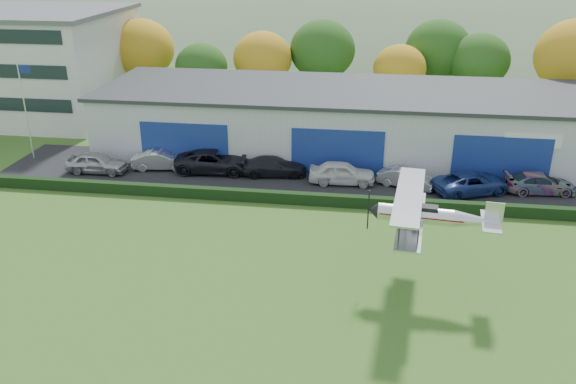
# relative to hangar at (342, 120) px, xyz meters

# --- Properties ---
(ground) EXTENTS (300.00, 300.00, 0.00)m
(ground) POSITION_rel_hangar_xyz_m (-5.00, -27.98, -2.66)
(ground) COLOR #3B6520
(ground) RESTS_ON ground
(apron) EXTENTS (48.00, 9.00, 0.05)m
(apron) POSITION_rel_hangar_xyz_m (-2.00, -6.98, -2.63)
(apron) COLOR black
(apron) RESTS_ON ground
(hedge) EXTENTS (46.00, 0.60, 0.80)m
(hedge) POSITION_rel_hangar_xyz_m (-2.00, -11.78, -2.26)
(hedge) COLOR black
(hedge) RESTS_ON ground
(hangar) EXTENTS (40.60, 12.60, 5.30)m
(hangar) POSITION_rel_hangar_xyz_m (0.00, 0.00, 0.00)
(hangar) COLOR #B2B7BC
(hangar) RESTS_ON ground
(office_block) EXTENTS (20.60, 15.60, 10.40)m
(office_block) POSITION_rel_hangar_xyz_m (-33.00, 7.02, 2.56)
(office_block) COLOR silver
(office_block) RESTS_ON ground
(flagpole) EXTENTS (1.05, 0.10, 8.00)m
(flagpole) POSITION_rel_hangar_xyz_m (-24.88, -5.98, 2.13)
(flagpole) COLOR silver
(flagpole) RESTS_ON ground
(tree_belt) EXTENTS (75.70, 13.22, 10.12)m
(tree_belt) POSITION_rel_hangar_xyz_m (-4.15, 12.64, 2.95)
(tree_belt) COLOR #3D2614
(tree_belt) RESTS_ON ground
(distant_hills) EXTENTS (430.00, 196.00, 56.00)m
(distant_hills) POSITION_rel_hangar_xyz_m (-9.38, 112.02, -15.70)
(distant_hills) COLOR #4C6642
(distant_hills) RESTS_ON ground
(car_0) EXTENTS (4.71, 1.94, 1.60)m
(car_0) POSITION_rel_hangar_xyz_m (-18.38, -8.23, -1.81)
(car_0) COLOR silver
(car_0) RESTS_ON apron
(car_1) EXTENTS (4.60, 2.22, 1.45)m
(car_1) POSITION_rel_hangar_xyz_m (-13.74, -6.83, -1.88)
(car_1) COLOR silver
(car_1) RESTS_ON apron
(car_2) EXTENTS (6.17, 3.12, 1.67)m
(car_2) POSITION_rel_hangar_xyz_m (-9.43, -6.82, -1.77)
(car_2) COLOR black
(car_2) RESTS_ON apron
(car_3) EXTENTS (5.18, 2.66, 1.44)m
(car_3) POSITION_rel_hangar_xyz_m (-4.73, -6.91, -1.89)
(car_3) COLOR black
(car_3) RESTS_ON apron
(car_4) EXTENTS (4.92, 2.15, 1.65)m
(car_4) POSITION_rel_hangar_xyz_m (0.50, -7.77, -1.78)
(car_4) COLOR silver
(car_4) RESTS_ON apron
(car_5) EXTENTS (4.37, 2.74, 1.36)m
(car_5) POSITION_rel_hangar_xyz_m (5.18, -7.81, -1.93)
(car_5) COLOR silver
(car_5) RESTS_ON apron
(car_6) EXTENTS (6.06, 4.57, 1.53)m
(car_6) POSITION_rel_hangar_xyz_m (9.70, -8.33, -1.84)
(car_6) COLOR navy
(car_6) RESTS_ON apron
(car_7) EXTENTS (5.07, 2.43, 1.43)m
(car_7) POSITION_rel_hangar_xyz_m (14.54, -7.53, -1.89)
(car_7) COLOR gray
(car_7) RESTS_ON apron
(biplane) EXTENTS (6.55, 7.52, 2.80)m
(biplane) POSITION_rel_hangar_xyz_m (5.41, -21.12, 1.46)
(biplane) COLOR silver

